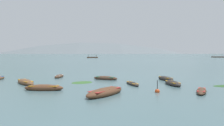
# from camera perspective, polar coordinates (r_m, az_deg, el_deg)

# --- Properties ---
(ground_plane) EXTENTS (6000.00, 6000.00, 0.00)m
(ground_plane) POSITION_cam_1_polar(r_m,az_deg,el_deg) (1506.55, 2.65, 2.58)
(ground_plane) COLOR slate
(mountain_1) EXTENTS (1774.74, 1774.74, 571.75)m
(mountain_1) POSITION_cam_1_polar(r_m,az_deg,el_deg) (2277.68, -16.91, 9.72)
(mountain_1) COLOR #56665B
(mountain_1) RESTS_ON ground
(mountain_2) EXTENTS (2130.88, 2130.88, 548.75)m
(mountain_2) POSITION_cam_1_polar(r_m,az_deg,el_deg) (1984.88, -3.18, 10.56)
(mountain_2) COLOR slate
(mountain_2) RESTS_ON ground
(mountain_3) EXTENTS (883.44, 883.44, 299.24)m
(mountain_3) POSITION_cam_1_polar(r_m,az_deg,el_deg) (1990.91, 25.69, 6.66)
(mountain_3) COLOR slate
(mountain_3) RESTS_ON ground
(rowboat_2) EXTENTS (1.68, 3.44, 0.59)m
(rowboat_2) POSITION_cam_1_polar(r_m,az_deg,el_deg) (23.69, 16.22, -5.35)
(rowboat_2) COLOR #2D2826
(rowboat_2) RESTS_ON ground
(rowboat_4) EXTENTS (3.76, 4.02, 0.63)m
(rowboat_4) POSITION_cam_1_polar(r_m,az_deg,el_deg) (25.57, -22.53, -4.83)
(rowboat_4) COLOR brown
(rowboat_4) RESTS_ON ground
(rowboat_5) EXTENTS (3.61, 4.61, 0.75)m
(rowboat_5) POSITION_cam_1_polar(r_m,az_deg,el_deg) (17.47, -1.87, -7.94)
(rowboat_5) COLOR brown
(rowboat_5) RESTS_ON ground
(rowboat_6) EXTENTS (2.03, 3.36, 0.61)m
(rowboat_6) POSITION_cam_1_polar(r_m,az_deg,el_deg) (27.70, 14.40, -4.16)
(rowboat_6) COLOR #2D2826
(rowboat_6) RESTS_ON ground
(rowboat_8) EXTENTS (3.53, 2.19, 0.58)m
(rowboat_8) POSITION_cam_1_polar(r_m,az_deg,el_deg) (27.45, -1.79, -4.15)
(rowboat_8) COLOR #4C3323
(rowboat_8) RESTS_ON ground
(rowboat_10) EXTENTS (2.01, 3.29, 0.45)m
(rowboat_10) POSITION_cam_1_polar(r_m,az_deg,el_deg) (19.99, 23.21, -7.06)
(rowboat_10) COLOR #4C3323
(rowboat_10) RESTS_ON ground
(rowboat_11) EXTENTS (1.73, 3.21, 0.37)m
(rowboat_11) POSITION_cam_1_polar(r_m,az_deg,el_deg) (23.08, 5.59, -5.63)
(rowboat_11) COLOR #2D2826
(rowboat_11) RESTS_ON ground
(rowboat_12) EXTENTS (3.69, 1.14, 0.66)m
(rowboat_12) POSITION_cam_1_polar(r_m,az_deg,el_deg) (20.70, -18.09, -6.47)
(rowboat_12) COLOR brown
(rowboat_12) RESTS_ON ground
(rowboat_13) EXTENTS (0.90, 3.08, 0.48)m
(rowboat_13) POSITION_cam_1_polar(r_m,az_deg,el_deg) (30.87, -14.22, -3.52)
(rowboat_13) COLOR #4C3323
(rowboat_13) RESTS_ON ground
(ferry_0) EXTENTS (9.32, 3.94, 2.54)m
(ferry_0) POSITION_cam_1_polar(r_m,az_deg,el_deg) (188.42, 26.91, 1.50)
(ferry_0) COLOR #4C3323
(ferry_0) RESTS_ON ground
(ferry_1) EXTENTS (7.88, 3.37, 2.54)m
(ferry_1) POSITION_cam_1_polar(r_m,az_deg,el_deg) (154.10, -5.36, 1.58)
(ferry_1) COLOR brown
(ferry_1) RESTS_ON ground
(mooring_buoy) EXTENTS (0.43, 0.43, 1.20)m
(mooring_buoy) POSITION_cam_1_polar(r_m,az_deg,el_deg) (19.02, 12.24, -7.51)
(mooring_buoy) COLOR #DB4C1E
(mooring_buoy) RESTS_ON ground
(weed_patch_5) EXTENTS (3.26, 3.23, 0.14)m
(weed_patch_5) POSITION_cam_1_polar(r_m,az_deg,el_deg) (24.88, -8.16, -5.31)
(weed_patch_5) COLOR #38662D
(weed_patch_5) RESTS_ON ground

